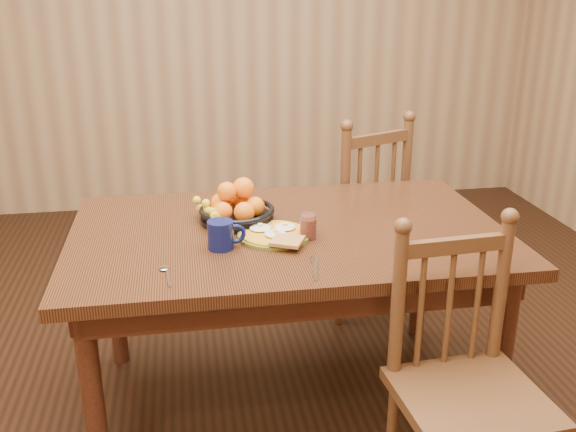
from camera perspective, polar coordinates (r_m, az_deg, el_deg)
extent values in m
cube|color=black|center=(2.76, 0.00, -15.84)|extent=(4.50, 5.00, 0.01)
cube|color=olive|center=(4.72, -5.30, 16.97)|extent=(4.50, 0.01, 2.70)
cube|color=black|center=(2.40, 0.00, -1.62)|extent=(1.60, 1.00, 0.04)
cube|color=black|center=(2.81, -1.42, 0.18)|extent=(1.40, 0.04, 0.10)
cube|color=black|center=(2.06, 1.97, -7.84)|extent=(1.40, 0.04, 0.10)
cube|color=black|center=(2.64, 15.64, -2.04)|extent=(0.04, 0.84, 0.10)
cube|color=black|center=(2.43, -17.07, -4.20)|extent=(0.04, 0.84, 0.10)
cylinder|color=black|center=(2.23, -16.91, -15.58)|extent=(0.07, 0.07, 0.70)
cylinder|color=black|center=(2.45, 18.44, -12.18)|extent=(0.07, 0.07, 0.70)
cylinder|color=black|center=(2.91, -15.17, -6.36)|extent=(0.07, 0.07, 0.70)
cylinder|color=black|center=(3.08, 11.71, -4.48)|extent=(0.07, 0.07, 0.70)
cube|color=#4C2B16|center=(3.31, 5.44, -0.20)|extent=(0.59, 0.58, 0.04)
cylinder|color=#4C2B16|center=(3.64, 5.94, -2.42)|extent=(0.04, 0.04, 0.45)
cylinder|color=#4C2B16|center=(3.43, 1.01, -3.74)|extent=(0.04, 0.04, 0.45)
cylinder|color=#4C2B16|center=(3.39, 9.64, -4.35)|extent=(0.04, 0.04, 0.45)
cylinder|color=#4C2B16|center=(3.17, 4.57, -5.93)|extent=(0.04, 0.04, 0.45)
cylinder|color=#4C2B16|center=(3.20, 10.43, 3.92)|extent=(0.05, 0.05, 0.54)
cylinder|color=#4C2B16|center=(2.96, 5.08, 2.87)|extent=(0.05, 0.05, 0.54)
cylinder|color=#4C2B16|center=(3.09, 7.81, 2.50)|extent=(0.02, 0.02, 0.42)
cube|color=#4C2B16|center=(3.03, 8.03, 6.81)|extent=(0.36, 0.18, 0.05)
cube|color=#4C2B16|center=(2.08, 16.00, -15.47)|extent=(0.46, 0.44, 0.04)
cylinder|color=#4C2B16|center=(2.40, 17.29, -16.89)|extent=(0.04, 0.04, 0.42)
cylinder|color=#4C2B16|center=(2.01, 9.74, -7.67)|extent=(0.04, 0.04, 0.51)
cylinder|color=#4C2B16|center=(2.17, 18.36, -6.35)|extent=(0.04, 0.04, 0.51)
cylinder|color=#4C2B16|center=(2.10, 14.10, -8.18)|extent=(0.02, 0.02, 0.39)
cube|color=#4C2B16|center=(2.01, 14.64, -2.55)|extent=(0.35, 0.05, 0.05)
cylinder|color=#59601E|center=(2.32, -1.24, -1.72)|extent=(0.26, 0.26, 0.01)
cylinder|color=orange|center=(2.31, -1.25, -1.56)|extent=(0.24, 0.24, 0.01)
ellipsoid|color=silver|center=(2.34, -2.47, -1.06)|extent=(0.08, 0.08, 0.01)
cube|color=#F2E08C|center=(2.33, -2.47, -0.81)|extent=(0.02, 0.02, 0.01)
ellipsoid|color=silver|center=(2.34, -0.27, -0.97)|extent=(0.08, 0.08, 0.01)
cube|color=#F2E08C|center=(2.34, -0.27, -0.72)|extent=(0.02, 0.02, 0.01)
ellipsoid|color=silver|center=(2.28, -1.14, -1.58)|extent=(0.08, 0.08, 0.01)
cube|color=#F2E08C|center=(2.28, -1.14, -1.32)|extent=(0.02, 0.02, 0.01)
cube|color=brown|center=(2.22, -0.08, -2.23)|extent=(0.14, 0.14, 0.01)
cube|color=silver|center=(2.05, 2.46, -4.82)|extent=(0.04, 0.14, 0.00)
cube|color=silver|center=(2.13, 2.30, -3.84)|extent=(0.03, 0.05, 0.00)
cube|color=silver|center=(2.03, -10.58, -5.43)|extent=(0.02, 0.12, 0.00)
ellipsoid|color=silver|center=(2.10, -10.98, -4.54)|extent=(0.03, 0.04, 0.01)
cylinder|color=#0B113E|center=(2.21, -6.02, -1.68)|extent=(0.09, 0.09, 0.10)
torus|color=#0B113E|center=(2.22, -4.67, -1.60)|extent=(0.07, 0.02, 0.07)
cylinder|color=black|center=(2.20, -6.06, -0.57)|extent=(0.08, 0.08, 0.00)
cylinder|color=silver|center=(2.29, 1.79, -0.94)|extent=(0.06, 0.06, 0.09)
cylinder|color=maroon|center=(2.29, 1.79, -1.10)|extent=(0.05, 0.05, 0.07)
cylinder|color=black|center=(2.47, -4.55, -0.24)|extent=(0.28, 0.28, 0.02)
torus|color=black|center=(2.46, -4.57, 0.52)|extent=(0.29, 0.29, 0.02)
cylinder|color=black|center=(2.47, -4.54, -0.42)|extent=(0.10, 0.10, 0.01)
sphere|color=orange|center=(2.46, -2.95, 0.88)|extent=(0.07, 0.07, 0.07)
sphere|color=orange|center=(2.52, -4.22, 1.36)|extent=(0.08, 0.08, 0.08)
sphere|color=orange|center=(2.49, -5.97, 1.11)|extent=(0.08, 0.08, 0.08)
sphere|color=orange|center=(2.41, -5.84, 0.38)|extent=(0.07, 0.07, 0.07)
sphere|color=orange|center=(2.39, -3.90, 0.33)|extent=(0.08, 0.08, 0.08)
sphere|color=orange|center=(2.46, -3.99, 2.50)|extent=(0.08, 0.08, 0.08)
sphere|color=orange|center=(2.44, -5.46, 2.19)|extent=(0.07, 0.07, 0.07)
cylinder|color=yellow|center=(2.41, -6.61, 0.08)|extent=(0.10, 0.17, 0.07)
cylinder|color=yellow|center=(2.46, -7.14, 0.45)|extent=(0.14, 0.15, 0.07)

